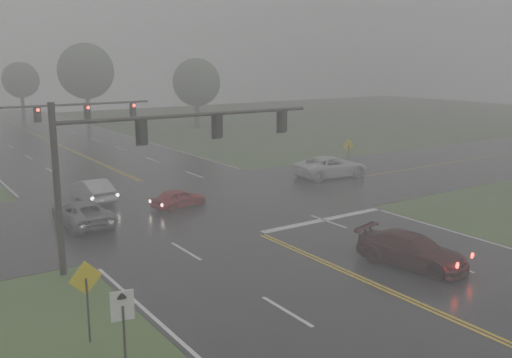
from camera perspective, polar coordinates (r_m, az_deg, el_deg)
ground at (r=20.88m, az=24.01°, el=-14.91°), size 180.00×180.00×0.00m
main_road at (r=34.81m, az=-4.96°, el=-3.17°), size 18.00×160.00×0.02m
cross_street at (r=36.52m, az=-6.49°, el=-2.48°), size 120.00×14.00×0.02m
stop_bar at (r=32.87m, az=6.77°, el=-4.12°), size 8.50×0.50×0.01m
sedan_maroon at (r=26.61m, az=15.23°, el=-8.40°), size 3.22×5.37×1.46m
sedan_red at (r=35.63m, az=-7.71°, el=-2.88°), size 3.66×1.91×1.19m
sedan_silver at (r=38.31m, az=-15.95°, el=-2.18°), size 1.69×4.51×1.47m
car_grey at (r=33.10m, az=-16.92°, el=-4.46°), size 2.35×5.01×1.39m
pickup_white at (r=44.78m, az=7.49°, el=0.20°), size 6.14×3.32×1.64m
signal_gantry_near at (r=26.09m, az=-10.94°, el=3.13°), size 13.11×0.32×7.35m
signal_gantry_far at (r=42.26m, az=-20.74°, el=5.22°), size 11.72×0.34×6.63m
sign_diamond_west at (r=19.36m, az=-16.60°, el=-10.38°), size 1.15×0.26×2.79m
sign_arrow_white at (r=16.51m, az=-13.14°, el=-13.65°), size 0.64×0.15×2.91m
sign_diamond_east at (r=46.13m, az=9.21°, el=2.94°), size 1.20×0.11×2.87m
tree_ne_a at (r=82.23m, az=-16.65°, el=10.30°), size 7.58×7.58×11.13m
tree_e_near at (r=75.25m, az=-5.97°, el=9.59°), size 6.20×6.20×9.11m
tree_n_far at (r=100.74m, az=-22.47°, el=9.14°), size 5.82×5.82×8.54m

